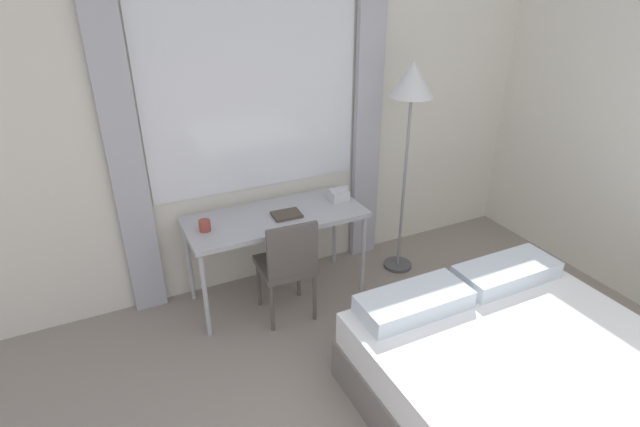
# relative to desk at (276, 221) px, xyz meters

# --- Properties ---
(wall_back_with_window) EXTENTS (5.63, 0.13, 2.70)m
(wall_back_with_window) POSITION_rel_desk_xyz_m (0.23, 0.37, 0.67)
(wall_back_with_window) COLOR silver
(wall_back_with_window) RESTS_ON ground_plane
(desk) EXTENTS (1.39, 0.59, 0.74)m
(desk) POSITION_rel_desk_xyz_m (0.00, 0.00, 0.00)
(desk) COLOR #B2B2B7
(desk) RESTS_ON ground_plane
(desk_chair) EXTENTS (0.42, 0.42, 0.86)m
(desk_chair) POSITION_rel_desk_xyz_m (-0.04, -0.32, -0.19)
(desk_chair) COLOR #59514C
(desk_chair) RESTS_ON ground_plane
(bed) EXTENTS (1.72, 1.96, 0.64)m
(bed) POSITION_rel_desk_xyz_m (0.84, -1.97, -0.42)
(bed) COLOR slate
(bed) RESTS_ON ground_plane
(standing_lamp) EXTENTS (0.35, 0.35, 1.83)m
(standing_lamp) POSITION_rel_desk_xyz_m (1.14, -0.08, 0.90)
(standing_lamp) COLOR #4C4C51
(standing_lamp) RESTS_ON ground_plane
(telephone) EXTENTS (0.17, 0.13, 0.11)m
(telephone) POSITION_rel_desk_xyz_m (0.57, 0.03, 0.10)
(telephone) COLOR silver
(telephone) RESTS_ON desk
(book) EXTENTS (0.22, 0.17, 0.02)m
(book) POSITION_rel_desk_xyz_m (0.07, -0.06, 0.07)
(book) COLOR #4C4238
(book) RESTS_ON desk
(mug) EXTENTS (0.08, 0.08, 0.08)m
(mug) POSITION_rel_desk_xyz_m (-0.55, -0.01, 0.10)
(mug) COLOR #993F33
(mug) RESTS_ON desk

